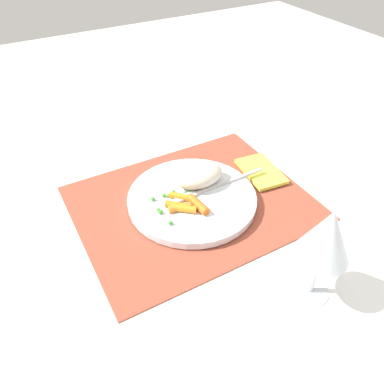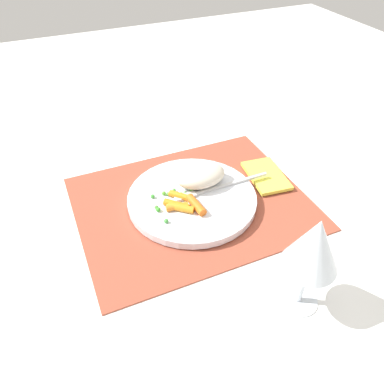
{
  "view_description": "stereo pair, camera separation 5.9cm",
  "coord_description": "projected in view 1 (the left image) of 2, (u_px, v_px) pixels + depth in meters",
  "views": [
    {
      "loc": [
        0.29,
        0.51,
        0.52
      ],
      "look_at": [
        0.0,
        0.0,
        0.03
      ],
      "focal_mm": 35.58,
      "sensor_mm": 36.0,
      "label": 1
    },
    {
      "loc": [
        0.23,
        0.54,
        0.52
      ],
      "look_at": [
        0.0,
        0.0,
        0.03
      ],
      "focal_mm": 35.58,
      "sensor_mm": 36.0,
      "label": 2
    }
  ],
  "objects": [
    {
      "name": "wine_glass",
      "position": [
        327.0,
        236.0,
        0.54
      ],
      "size": [
        0.08,
        0.08,
        0.18
      ],
      "color": "silver",
      "rests_on": "ground_plane"
    },
    {
      "name": "pea_scatter",
      "position": [
        174.0,
        203.0,
        0.75
      ],
      "size": [
        0.09,
        0.09,
        0.01
      ],
      "color": "#4A9D41",
      "rests_on": "plate"
    },
    {
      "name": "plate",
      "position": [
        192.0,
        199.0,
        0.78
      ],
      "size": [
        0.26,
        0.26,
        0.02
      ],
      "primitive_type": "cylinder",
      "color": "white",
      "rests_on": "placemat"
    },
    {
      "name": "fork",
      "position": [
        212.0,
        187.0,
        0.79
      ],
      "size": [
        0.21,
        0.02,
        0.01
      ],
      "color": "silver",
      "rests_on": "plate"
    },
    {
      "name": "rice_mound",
      "position": [
        198.0,
        175.0,
        0.79
      ],
      "size": [
        0.11,
        0.07,
        0.04
      ],
      "primitive_type": "ellipsoid",
      "color": "beige",
      "rests_on": "plate"
    },
    {
      "name": "napkin",
      "position": [
        261.0,
        171.0,
        0.86
      ],
      "size": [
        0.09,
        0.13,
        0.01
      ],
      "primitive_type": "cube",
      "rotation": [
        0.0,
        0.0,
        -0.12
      ],
      "color": "#EAE54C",
      "rests_on": "placemat"
    },
    {
      "name": "placemat",
      "position": [
        192.0,
        203.0,
        0.78
      ],
      "size": [
        0.46,
        0.37,
        0.01
      ],
      "primitive_type": "cube",
      "color": "#9E4733",
      "rests_on": "ground_plane"
    },
    {
      "name": "ground_plane",
      "position": [
        192.0,
        204.0,
        0.79
      ],
      "size": [
        2.4,
        2.4,
        0.0
      ],
      "primitive_type": "plane",
      "color": "white"
    },
    {
      "name": "carrot_portion",
      "position": [
        186.0,
        204.0,
        0.74
      ],
      "size": [
        0.07,
        0.09,
        0.02
      ],
      "color": "orange",
      "rests_on": "plate"
    }
  ]
}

